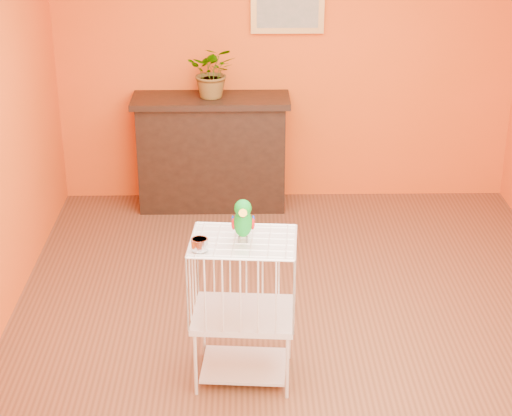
{
  "coord_description": "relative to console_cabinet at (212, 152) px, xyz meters",
  "views": [
    {
      "loc": [
        -0.39,
        -5.02,
        3.06
      ],
      "look_at": [
        -0.31,
        -0.63,
        1.13
      ],
      "focal_mm": 60.0,
      "sensor_mm": 36.0,
      "label": 1
    }
  ],
  "objects": [
    {
      "name": "ground",
      "position": [
        0.66,
        -2.02,
        -0.5
      ],
      "size": [
        4.5,
        4.5,
        0.0
      ],
      "primitive_type": "plane",
      "color": "brown",
      "rests_on": "ground"
    },
    {
      "name": "room_shell",
      "position": [
        0.66,
        -2.02,
        1.08
      ],
      "size": [
        4.5,
        4.5,
        4.5
      ],
      "color": "#E75315",
      "rests_on": "ground"
    },
    {
      "name": "parrot",
      "position": [
        0.27,
        -2.66,
        0.56
      ],
      "size": [
        0.13,
        0.24,
        0.28
      ],
      "rotation": [
        0.0,
        0.0,
        -0.0
      ],
      "color": "#59544C",
      "rests_on": "birdcage"
    },
    {
      "name": "feed_cup",
      "position": [
        0.03,
        -2.76,
        0.46
      ],
      "size": [
        0.09,
        0.09,
        0.07
      ],
      "primitive_type": "cylinder",
      "color": "silver",
      "rests_on": "birdcage"
    },
    {
      "name": "birdcage",
      "position": [
        0.27,
        -2.64,
        -0.02
      ],
      "size": [
        0.63,
        0.51,
        0.92
      ],
      "rotation": [
        0.0,
        0.0,
        -0.08
      ],
      "color": "silver",
      "rests_on": "ground"
    },
    {
      "name": "framed_picture",
      "position": [
        0.66,
        0.2,
        1.25
      ],
      "size": [
        0.62,
        0.04,
        0.5
      ],
      "color": "#B98642",
      "rests_on": "room_shell"
    },
    {
      "name": "console_cabinet",
      "position": [
        0.0,
        0.0,
        0.0
      ],
      "size": [
        1.35,
        0.48,
        1.0
      ],
      "color": "black",
      "rests_on": "ground"
    },
    {
      "name": "potted_plant",
      "position": [
        0.03,
        0.03,
        0.67
      ],
      "size": [
        0.45,
        0.49,
        0.35
      ],
      "primitive_type": "imported",
      "rotation": [
        0.0,
        0.0,
        -0.11
      ],
      "color": "#26722D",
      "rests_on": "console_cabinet"
    }
  ]
}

